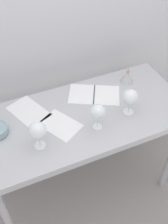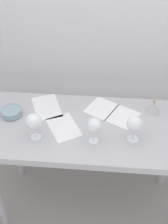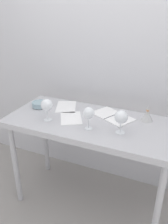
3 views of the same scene
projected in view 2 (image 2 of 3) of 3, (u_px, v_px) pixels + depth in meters
ground_plane at (88, 202)px, 2.55m from camera, size 6.00×6.00×0.00m
back_wall at (95, 36)px, 2.08m from camera, size 3.80×0.04×2.60m
steel_counter at (89, 137)px, 2.03m from camera, size 1.40×0.65×0.90m
wine_glass_near_right at (135, 124)px, 1.78m from camera, size 0.10×0.10×0.18m
wine_glass_near_center at (94, 126)px, 1.77m from camera, size 0.09×0.09×0.18m
wine_glass_near_left at (34, 122)px, 1.80m from camera, size 0.10×0.10×0.19m
open_notebook at (112, 113)px, 2.06m from camera, size 0.41×0.35×0.01m
tasting_sheet_upper at (47, 107)px, 2.11m from camera, size 0.27×0.32×0.00m
tasting_sheet_lower at (64, 127)px, 1.95m from camera, size 0.27×0.30×0.00m
tasting_bowl at (11, 112)px, 2.03m from camera, size 0.14×0.14×0.05m
decanter_funnel at (153, 107)px, 2.04m from camera, size 0.10×0.10×0.14m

